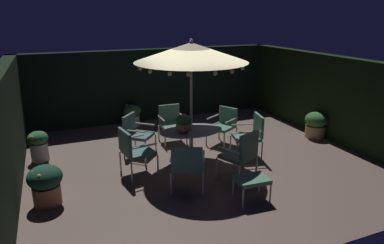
# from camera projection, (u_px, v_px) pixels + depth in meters

# --- Properties ---
(ground_plane) EXTENTS (7.95, 7.25, 0.02)m
(ground_plane) POSITION_uv_depth(u_px,v_px,m) (198.00, 159.00, 7.92)
(ground_plane) COLOR brown
(hedge_backdrop_rear) EXTENTS (7.95, 0.30, 2.17)m
(hedge_backdrop_rear) POSITION_uv_depth(u_px,v_px,m) (153.00, 84.00, 10.64)
(hedge_backdrop_rear) COLOR black
(hedge_backdrop_rear) RESTS_ON ground_plane
(hedge_backdrop_left) EXTENTS (0.30, 7.25, 2.17)m
(hedge_backdrop_left) POSITION_uv_depth(u_px,v_px,m) (4.00, 136.00, 6.18)
(hedge_backdrop_left) COLOR black
(hedge_backdrop_left) RESTS_ON ground_plane
(hedge_backdrop_right) EXTENTS (0.30, 7.25, 2.17)m
(hedge_backdrop_right) POSITION_uv_depth(u_px,v_px,m) (332.00, 98.00, 8.99)
(hedge_backdrop_right) COLOR black
(hedge_backdrop_right) RESTS_ON ground_plane
(patio_dining_table) EXTENTS (1.44, 0.97, 0.73)m
(patio_dining_table) POSITION_uv_depth(u_px,v_px,m) (191.00, 138.00, 7.66)
(patio_dining_table) COLOR silver
(patio_dining_table) RESTS_ON ground_plane
(patio_umbrella) EXTENTS (2.39, 2.39, 2.70)m
(patio_umbrella) POSITION_uv_depth(u_px,v_px,m) (191.00, 52.00, 7.08)
(patio_umbrella) COLOR silver
(patio_umbrella) RESTS_ON ground_plane
(centerpiece_planter) EXTENTS (0.34, 0.34, 0.42)m
(centerpiece_planter) POSITION_uv_depth(u_px,v_px,m) (184.00, 122.00, 7.38)
(centerpiece_planter) COLOR #AE6149
(centerpiece_planter) RESTS_ON patio_dining_table
(patio_chair_north) EXTENTS (0.79, 0.78, 1.04)m
(patio_chair_north) POSITION_uv_depth(u_px,v_px,m) (242.00, 152.00, 6.71)
(patio_chair_north) COLOR silver
(patio_chair_north) RESTS_ON ground_plane
(patio_chair_northeast) EXTENTS (0.73, 0.72, 1.01)m
(patio_chair_northeast) POSITION_uv_depth(u_px,v_px,m) (251.00, 133.00, 7.85)
(patio_chair_northeast) COLOR beige
(patio_chair_northeast) RESTS_ON ground_plane
(patio_chair_east) EXTENTS (0.82, 0.80, 0.91)m
(patio_chair_east) POSITION_uv_depth(u_px,v_px,m) (224.00, 123.00, 8.70)
(patio_chair_east) COLOR beige
(patio_chair_east) RESTS_ON ground_plane
(patio_chair_southeast) EXTENTS (0.62, 0.58, 0.94)m
(patio_chair_southeast) POSITION_uv_depth(u_px,v_px,m) (171.00, 121.00, 8.87)
(patio_chair_southeast) COLOR beige
(patio_chair_southeast) RESTS_ON ground_plane
(patio_chair_south) EXTENTS (0.82, 0.82, 0.94)m
(patio_chair_south) POSITION_uv_depth(u_px,v_px,m) (136.00, 131.00, 8.07)
(patio_chair_south) COLOR beige
(patio_chair_south) RESTS_ON ground_plane
(patio_chair_southwest) EXTENTS (0.70, 0.73, 1.00)m
(patio_chair_southwest) POSITION_uv_depth(u_px,v_px,m) (133.00, 149.00, 6.94)
(patio_chair_southwest) COLOR beige
(patio_chair_southwest) RESTS_ON ground_plane
(patio_chair_west) EXTENTS (0.80, 0.78, 0.93)m
(patio_chair_west) POSITION_uv_depth(u_px,v_px,m) (187.00, 164.00, 6.34)
(patio_chair_west) COLOR silver
(patio_chair_west) RESTS_ON ground_plane
(ottoman_footrest) EXTENTS (0.59, 0.46, 0.43)m
(ottoman_footrest) POSITION_uv_depth(u_px,v_px,m) (252.00, 181.00, 6.06)
(ottoman_footrest) COLOR beige
(ottoman_footrest) RESTS_ON ground_plane
(potted_plant_back_left) EXTENTS (0.59, 0.59, 0.72)m
(potted_plant_back_left) POSITION_uv_depth(u_px,v_px,m) (46.00, 183.00, 5.93)
(potted_plant_back_left) COLOR #AF684F
(potted_plant_back_left) RESTS_ON ground_plane
(potted_plant_right_near) EXTENTS (0.52, 0.52, 0.64)m
(potted_plant_right_near) POSITION_uv_depth(u_px,v_px,m) (132.00, 114.00, 10.11)
(potted_plant_right_near) COLOR beige
(potted_plant_right_near) RESTS_ON ground_plane
(potted_plant_left_near) EXTENTS (0.44, 0.44, 0.69)m
(potted_plant_left_near) POSITION_uv_depth(u_px,v_px,m) (39.00, 145.00, 7.70)
(potted_plant_left_near) COLOR beige
(potted_plant_left_near) RESTS_ON ground_plane
(potted_plant_back_right) EXTENTS (0.59, 0.59, 0.69)m
(potted_plant_back_right) POSITION_uv_depth(u_px,v_px,m) (316.00, 124.00, 9.20)
(potted_plant_back_right) COLOR tan
(potted_plant_back_right) RESTS_ON ground_plane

